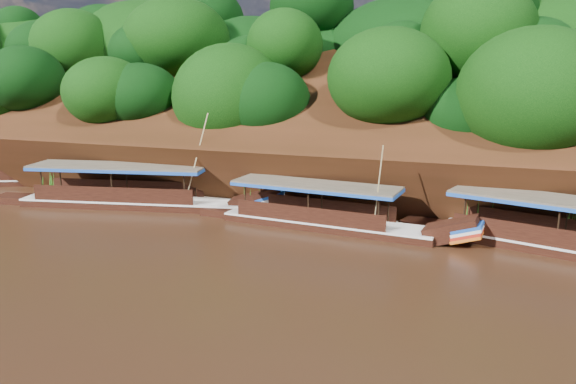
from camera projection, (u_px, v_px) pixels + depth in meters
name	position (u px, v px, depth m)	size (l,w,h in m)	color
ground	(281.00, 272.00, 23.95)	(160.00, 160.00, 0.00)	black
riverbank	(381.00, 153.00, 44.39)	(120.00, 30.06, 19.40)	black
boat_1	(340.00, 220.00, 30.04)	(13.97, 3.30, 5.25)	black
boat_2	(147.00, 198.00, 34.88)	(16.72, 5.36, 6.36)	black
reeds	(282.00, 197.00, 33.67)	(49.13, 2.65, 2.28)	#2E6719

